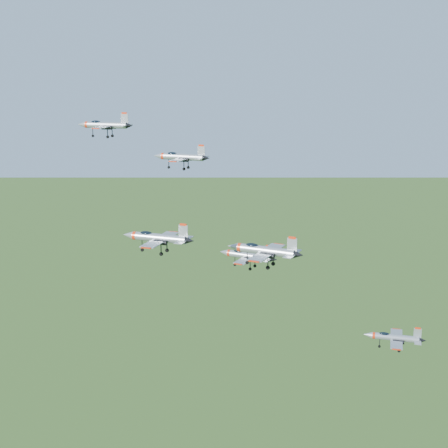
# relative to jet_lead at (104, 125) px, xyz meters

# --- Properties ---
(jet_lead) EXTENTS (12.90, 10.67, 3.45)m
(jet_lead) POSITION_rel_jet_lead_xyz_m (0.00, 0.00, 0.00)
(jet_lead) COLOR #999EA4
(jet_left_high) EXTENTS (11.34, 9.47, 3.03)m
(jet_left_high) POSITION_rel_jet_lead_xyz_m (20.79, -14.83, -4.37)
(jet_left_high) COLOR #999EA4
(jet_right_high) EXTENTS (12.32, 10.28, 3.29)m
(jet_right_high) POSITION_rel_jet_lead_xyz_m (22.41, -35.51, -14.42)
(jet_right_high) COLOR #999EA4
(jet_left_low) EXTENTS (12.21, 10.38, 3.32)m
(jet_left_low) POSITION_rel_jet_lead_xyz_m (32.83, -10.93, -23.87)
(jet_left_low) COLOR #999EA4
(jet_right_low) EXTENTS (13.34, 11.29, 3.60)m
(jet_right_low) POSITION_rel_jet_lead_xyz_m (38.35, -28.39, -17.59)
(jet_right_low) COLOR #999EA4
(jet_trail) EXTENTS (11.26, 9.31, 3.01)m
(jet_trail) POSITION_rel_jet_lead_xyz_m (60.97, -16.32, -36.29)
(jet_trail) COLOR #999EA4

